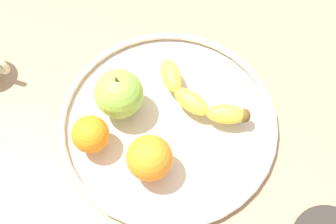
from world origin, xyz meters
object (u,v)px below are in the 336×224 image
at_px(banana, 198,98).
at_px(orange_back_right, 90,134).
at_px(orange_front_left, 147,157).
at_px(fruit_bowl, 168,123).
at_px(apple, 119,94).

relative_size(banana, orange_back_right, 3.04).
height_order(orange_back_right, orange_front_left, orange_front_left).
distance_m(fruit_bowl, orange_front_left, 0.10).
bearing_deg(orange_front_left, orange_back_right, 174.23).
height_order(banana, orange_back_right, orange_back_right).
bearing_deg(apple, fruit_bowl, -0.37).
relative_size(fruit_bowl, apple, 4.12).
relative_size(orange_back_right, orange_front_left, 0.84).
height_order(fruit_bowl, apple, apple).
bearing_deg(fruit_bowl, orange_front_left, -92.18).
bearing_deg(orange_front_left, banana, 73.60).
bearing_deg(fruit_bowl, orange_back_right, -143.01).
bearing_deg(apple, orange_back_right, -103.57).
bearing_deg(fruit_bowl, apple, 179.63).
xyz_separation_m(banana, apple, (-0.12, -0.05, 0.03)).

